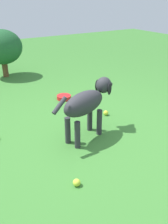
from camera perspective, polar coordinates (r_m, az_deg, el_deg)
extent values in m
plane|color=#38722D|center=(2.77, 1.23, -6.28)|extent=(14.00, 14.00, 0.00)
ellipsoid|color=#2D2D33|center=(2.58, 0.00, 2.08)|extent=(0.61, 0.38, 0.25)
cylinder|color=#2D2D33|center=(2.87, 1.37, -1.51)|extent=(0.06, 0.06, 0.31)
cylinder|color=#2D2D33|center=(2.79, 3.62, -2.41)|extent=(0.06, 0.06, 0.31)
cylinder|color=#2D2D33|center=(2.63, -3.85, -4.33)|extent=(0.06, 0.06, 0.31)
cylinder|color=#2D2D33|center=(2.54, -1.56, -5.41)|extent=(0.06, 0.06, 0.31)
ellipsoid|color=#2D2D33|center=(2.78, 4.67, 6.36)|extent=(0.23, 0.22, 0.19)
ellipsoid|color=black|center=(2.86, 5.68, 6.33)|extent=(0.15, 0.12, 0.07)
sphere|color=black|center=(2.90, 6.39, 6.63)|extent=(0.03, 0.03, 0.03)
ellipsoid|color=black|center=(2.83, 3.10, 6.27)|extent=(0.07, 0.05, 0.14)
ellipsoid|color=black|center=(2.74, 6.02, 5.42)|extent=(0.07, 0.05, 0.14)
cylinder|color=#2D2D33|center=(2.31, -5.77, 1.54)|extent=(0.19, 0.10, 0.15)
sphere|color=#C0D438|center=(2.15, -1.74, -16.26)|extent=(0.07, 0.07, 0.07)
sphere|color=#CFDB39|center=(3.37, 0.85, 0.63)|extent=(0.07, 0.07, 0.07)
sphere|color=#C9DA34|center=(3.29, 5.16, -0.21)|extent=(0.07, 0.07, 0.07)
cylinder|color=red|center=(3.80, -4.75, 3.49)|extent=(0.22, 0.22, 0.06)
cylinder|color=brown|center=(5.08, -18.03, 9.44)|extent=(0.11, 0.11, 0.27)
ellipsoid|color=#1E512A|center=(4.98, -18.74, 14.28)|extent=(0.76, 0.69, 0.65)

